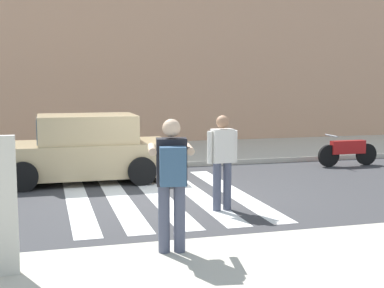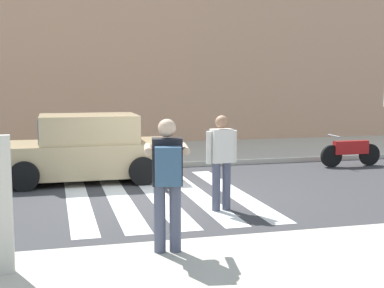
{
  "view_description": "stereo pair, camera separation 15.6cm",
  "coord_description": "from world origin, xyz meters",
  "px_view_note": "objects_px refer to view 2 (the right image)",
  "views": [
    {
      "loc": [
        -2.18,
        -10.21,
        2.36
      ],
      "look_at": [
        0.6,
        -0.2,
        1.1
      ],
      "focal_mm": 50.0,
      "sensor_mm": 36.0,
      "label": 1
    },
    {
      "loc": [
        -2.03,
        -10.25,
        2.36
      ],
      "look_at": [
        0.6,
        -0.2,
        1.1
      ],
      "focal_mm": 50.0,
      "sensor_mm": 36.0,
      "label": 2
    }
  ],
  "objects_px": {
    "parked_car_tan": "(84,150)",
    "motorcycle": "(351,151)",
    "photographer_with_backpack": "(167,174)",
    "pedestrian_crossing": "(222,157)"
  },
  "relations": [
    {
      "from": "parked_car_tan",
      "to": "motorcycle",
      "type": "xyz_separation_m",
      "value": [
        7.14,
        0.3,
        -0.31
      ]
    },
    {
      "from": "parked_car_tan",
      "to": "photographer_with_backpack",
      "type": "bearing_deg",
      "value": -83.43
    },
    {
      "from": "pedestrian_crossing",
      "to": "photographer_with_backpack",
      "type": "bearing_deg",
      "value": -121.46
    },
    {
      "from": "photographer_with_backpack",
      "to": "pedestrian_crossing",
      "type": "height_order",
      "value": "photographer_with_backpack"
    },
    {
      "from": "photographer_with_backpack",
      "to": "motorcycle",
      "type": "bearing_deg",
      "value": 44.42
    },
    {
      "from": "parked_car_tan",
      "to": "motorcycle",
      "type": "height_order",
      "value": "parked_car_tan"
    },
    {
      "from": "photographer_with_backpack",
      "to": "parked_car_tan",
      "type": "height_order",
      "value": "photographer_with_backpack"
    },
    {
      "from": "photographer_with_backpack",
      "to": "parked_car_tan",
      "type": "bearing_deg",
      "value": 96.57
    },
    {
      "from": "pedestrian_crossing",
      "to": "motorcycle",
      "type": "height_order",
      "value": "pedestrian_crossing"
    },
    {
      "from": "photographer_with_backpack",
      "to": "motorcycle",
      "type": "relative_size",
      "value": 0.98
    }
  ]
}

